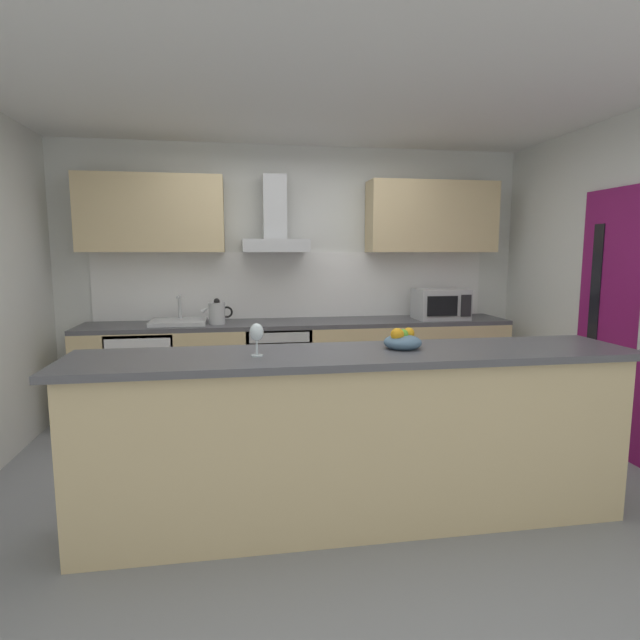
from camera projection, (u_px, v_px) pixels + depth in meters
ground at (327, 477)px, 3.55m from camera, size 5.62×4.55×0.02m
ceiling at (328, 85)px, 3.20m from camera, size 5.62×4.55×0.02m
wall_back at (296, 278)px, 5.17m from camera, size 5.62×0.12×2.60m
wall_right at (640, 287)px, 3.76m from camera, size 0.12×4.55×2.60m
backsplash_tile at (297, 285)px, 5.11m from camera, size 3.93×0.02×0.66m
counter_back at (301, 367)px, 4.91m from camera, size 4.07×0.60×0.90m
counter_island at (357, 437)px, 2.89m from camera, size 3.18×0.64×1.01m
upper_cabinets at (298, 216)px, 4.86m from camera, size 4.01×0.32×0.70m
side_door at (617, 322)px, 3.89m from camera, size 0.08×0.85×2.05m
oven at (277, 368)px, 4.85m from camera, size 0.60×0.62×0.80m
refrigerator at (145, 376)px, 4.65m from camera, size 0.58×0.60×0.85m
microwave at (441, 304)px, 5.00m from camera, size 0.50×0.38×0.30m
sink at (179, 321)px, 4.65m from camera, size 0.50×0.40×0.26m
kettle at (217, 313)px, 4.65m from camera, size 0.29×0.15×0.24m
range_hood at (275, 228)px, 4.79m from camera, size 0.62×0.45×0.72m
wine_glass at (257, 333)px, 2.69m from camera, size 0.08×0.08×0.18m
fruit_bowl at (403, 341)px, 2.92m from camera, size 0.22×0.22×0.13m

